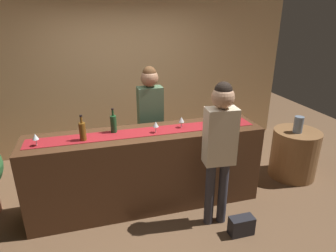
# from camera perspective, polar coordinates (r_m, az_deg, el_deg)

# --- Properties ---
(ground_plane) EXTENTS (10.00, 10.00, 0.00)m
(ground_plane) POSITION_cam_1_polar(r_m,az_deg,el_deg) (4.02, -3.93, -14.80)
(ground_plane) COLOR brown
(back_wall) EXTENTS (6.00, 0.12, 2.90)m
(back_wall) POSITION_cam_1_polar(r_m,az_deg,el_deg) (5.21, -8.76, 10.92)
(back_wall) COLOR tan
(back_wall) RESTS_ON ground
(bar_counter) EXTENTS (2.88, 0.60, 1.02)m
(bar_counter) POSITION_cam_1_polar(r_m,az_deg,el_deg) (3.74, -4.12, -8.45)
(bar_counter) COLOR #472B19
(bar_counter) RESTS_ON ground
(counter_runner_cloth) EXTENTS (2.74, 0.28, 0.01)m
(counter_runner_cloth) POSITION_cam_1_polar(r_m,az_deg,el_deg) (3.52, -4.34, -1.15)
(counter_runner_cloth) COLOR maroon
(counter_runner_cloth) RESTS_ON bar_counter
(wine_bottle_amber) EXTENTS (0.07, 0.07, 0.30)m
(wine_bottle_amber) POSITION_cam_1_polar(r_m,az_deg,el_deg) (3.37, -16.40, -0.98)
(wine_bottle_amber) COLOR brown
(wine_bottle_amber) RESTS_ON bar_counter
(wine_bottle_green) EXTENTS (0.07, 0.07, 0.30)m
(wine_bottle_green) POSITION_cam_1_polar(r_m,az_deg,el_deg) (3.52, -10.62, 0.46)
(wine_bottle_green) COLOR #194723
(wine_bottle_green) RESTS_ON bar_counter
(wine_glass_near_customer) EXTENTS (0.07, 0.07, 0.14)m
(wine_glass_near_customer) POSITION_cam_1_polar(r_m,az_deg,el_deg) (3.60, 2.65, 1.20)
(wine_glass_near_customer) COLOR silver
(wine_glass_near_customer) RESTS_ON bar_counter
(wine_glass_mid_counter) EXTENTS (0.07, 0.07, 0.14)m
(wine_glass_mid_counter) POSITION_cam_1_polar(r_m,az_deg,el_deg) (3.41, -24.53, -1.99)
(wine_glass_mid_counter) COLOR silver
(wine_glass_mid_counter) RESTS_ON bar_counter
(wine_glass_far_end) EXTENTS (0.07, 0.07, 0.14)m
(wine_glass_far_end) POSITION_cam_1_polar(r_m,az_deg,el_deg) (3.45, -2.43, 0.27)
(wine_glass_far_end) COLOR silver
(wine_glass_far_end) RESTS_ON bar_counter
(bartender) EXTENTS (0.34, 0.24, 1.71)m
(bartender) POSITION_cam_1_polar(r_m,az_deg,el_deg) (4.07, -3.48, 2.55)
(bartender) COLOR #26262B
(bartender) RESTS_ON ground
(customer_sipping) EXTENTS (0.36, 0.24, 1.72)m
(customer_sipping) POSITION_cam_1_polar(r_m,az_deg,el_deg) (3.21, 10.12, -2.91)
(customer_sipping) COLOR #33333D
(customer_sipping) RESTS_ON ground
(round_side_table) EXTENTS (0.68, 0.68, 0.74)m
(round_side_table) POSITION_cam_1_polar(r_m,az_deg,el_deg) (4.84, 23.45, -4.98)
(round_side_table) COLOR brown
(round_side_table) RESTS_ON ground
(vase_on_side_table) EXTENTS (0.13, 0.13, 0.24)m
(vase_on_side_table) POSITION_cam_1_polar(r_m,az_deg,el_deg) (4.60, 24.16, 0.26)
(vase_on_side_table) COLOR slate
(vase_on_side_table) RESTS_ON round_side_table
(handbag) EXTENTS (0.28, 0.14, 0.22)m
(handbag) POSITION_cam_1_polar(r_m,az_deg,el_deg) (3.59, 14.16, -18.39)
(handbag) COLOR black
(handbag) RESTS_ON ground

